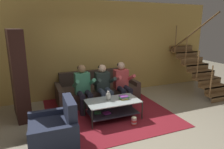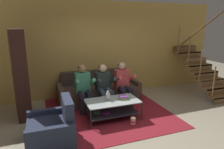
{
  "view_description": "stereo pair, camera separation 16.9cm",
  "coord_description": "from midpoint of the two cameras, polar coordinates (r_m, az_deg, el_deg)",
  "views": [
    {
      "loc": [
        -1.86,
        -3.5,
        2.18
      ],
      "look_at": [
        -0.07,
        0.88,
        1.0
      ],
      "focal_mm": 32.0,
      "sensor_mm": 36.0,
      "label": 1
    },
    {
      "loc": [
        -1.71,
        -3.57,
        2.18
      ],
      "look_at": [
        -0.07,
        0.88,
        1.0
      ],
      "focal_mm": 32.0,
      "sensor_mm": 36.0,
      "label": 2
    }
  ],
  "objects": [
    {
      "name": "ground",
      "position": [
        4.52,
        5.94,
        -14.98
      ],
      "size": [
        16.8,
        16.8,
        0.0
      ],
      "primitive_type": "plane",
      "color": "#ACA28A"
    },
    {
      "name": "back_partition",
      "position": [
        6.3,
        -3.66,
        7.26
      ],
      "size": [
        8.4,
        0.12,
        2.9
      ],
      "primitive_type": "cube",
      "color": "tan",
      "rests_on": "ground"
    },
    {
      "name": "staircase_run",
      "position": [
        7.26,
        23.98,
        2.81
      ],
      "size": [
        0.95,
        2.47,
        2.54
      ],
      "color": "#996E42",
      "rests_on": "ground"
    },
    {
      "name": "couch",
      "position": [
        5.95,
        -3.13,
        -4.72
      ],
      "size": [
        2.33,
        0.99,
        0.84
      ],
      "color": "#483A32",
      "rests_on": "ground"
    },
    {
      "name": "person_seated_left",
      "position": [
        5.16,
        -7.18,
        -3.33
      ],
      "size": [
        0.5,
        0.58,
        1.2
      ],
      "color": "black",
      "rests_on": "ground"
    },
    {
      "name": "person_seated_middle",
      "position": [
        5.31,
        -1.33,
        -2.92
      ],
      "size": [
        0.5,
        0.58,
        1.17
      ],
      "color": "#3A4559",
      "rests_on": "ground"
    },
    {
      "name": "person_seated_right",
      "position": [
        5.5,
        4.12,
        -2.19
      ],
      "size": [
        0.5,
        0.58,
        1.19
      ],
      "color": "#1E1F2C",
      "rests_on": "ground"
    },
    {
      "name": "coffee_table",
      "position": [
        4.8,
        1.01,
        -9.1
      ],
      "size": [
        1.25,
        0.69,
        0.45
      ],
      "color": "silver",
      "rests_on": "ground"
    },
    {
      "name": "area_rug",
      "position": [
        5.37,
        -0.78,
        -9.97
      ],
      "size": [
        3.0,
        3.22,
        0.01
      ],
      "color": "maroon",
      "rests_on": "ground"
    },
    {
      "name": "vase",
      "position": [
        4.74,
        -0.16,
        -6.12
      ],
      "size": [
        0.12,
        0.12,
        0.22
      ],
      "color": "silver",
      "rests_on": "coffee_table"
    },
    {
      "name": "book_stack",
      "position": [
        4.83,
        4.31,
        -6.58
      ],
      "size": [
        0.26,
        0.18,
        0.08
      ],
      "color": "gold",
      "rests_on": "coffee_table"
    },
    {
      "name": "bookshelf",
      "position": [
        5.2,
        -24.29,
        -1.92
      ],
      "size": [
        0.44,
        1.03,
        2.1
      ],
      "color": "#321A15",
      "rests_on": "ground"
    },
    {
      "name": "armchair",
      "position": [
        4.0,
        -15.37,
        -14.92
      ],
      "size": [
        0.84,
        0.93,
        0.87
      ],
      "color": "#2A314A",
      "rests_on": "ground"
    },
    {
      "name": "popcorn_tub",
      "position": [
        4.59,
        7.1,
        -13.11
      ],
      "size": [
        0.12,
        0.12,
        0.2
      ],
      "color": "red",
      "rests_on": "ground"
    }
  ]
}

